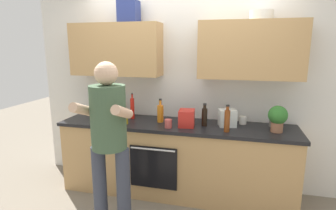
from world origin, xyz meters
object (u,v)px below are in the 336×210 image
Objects in this scene: bottle_water at (99,115)px; person_standing at (109,134)px; cup_ceramic at (168,124)px; bottle_soy at (205,116)px; potted_herb at (278,117)px; bottle_hotsauce at (132,108)px; grocery_bag_crisps at (187,118)px; grocery_bag_produce at (227,118)px; grocery_bag_bread at (115,112)px; bottle_juice at (160,113)px; bottle_oil at (125,117)px; cup_coffee at (243,120)px; bottle_soda at (96,113)px; cup_stoneware at (273,122)px; bottle_syrup at (93,105)px; bottle_vinegar at (227,120)px.

person_standing is at bearing -55.27° from bottle_water.
person_standing reaches higher than cup_ceramic.
person_standing is 6.22× the size of bottle_soy.
cup_ceramic is 0.34× the size of potted_herb.
bottle_hotsauce is at bearing 97.36° from person_standing.
grocery_bag_produce is at bearing 14.31° from grocery_bag_crisps.
cup_ceramic is (0.55, -0.29, -0.09)m from bottle_hotsauce.
grocery_bag_crisps is 0.83× the size of grocery_bag_bread.
bottle_oil is (-0.38, -0.19, -0.03)m from bottle_juice.
bottle_soda is at bearing -172.19° from cup_coffee.
bottle_water reaches higher than cup_stoneware.
bottle_oil is at bearing -172.87° from grocery_bag_crisps.
bottle_syrup reaches higher than bottle_vinegar.
bottle_soy is (0.55, -0.03, 0.00)m from bottle_juice.
cup_coffee is (1.81, 0.25, -0.04)m from bottle_soda.
bottle_vinegar reaches higher than grocery_bag_crisps.
bottle_soda is (-0.10, 0.10, -0.01)m from bottle_water.
person_standing reaches higher than bottle_hotsauce.
bottle_syrup is at bearing 179.94° from cup_stoneware.
bottle_soy is 2.91× the size of cup_coffee.
bottle_vinegar is at bearing -10.66° from bottle_syrup.
cup_coffee is (0.98, 0.16, -0.07)m from bottle_juice.
potted_herb reaches higher than bottle_soda.
bottle_soda is 0.24m from grocery_bag_bread.
bottle_water is at bearing 179.62° from bottle_vinegar.
grocery_bag_crisps is (0.19, 0.12, 0.05)m from cup_ceramic.
bottle_soy reaches higher than bottle_soda.
bottle_vinegar is at bearing -8.39° from grocery_bag_bread.
grocery_bag_crisps is (0.62, 0.75, 0.00)m from person_standing.
person_standing is 7.46× the size of bottle_water.
cup_ceramic is 0.23m from grocery_bag_crisps.
bottle_juice is 1.12× the size of grocery_bag_bread.
bottle_vinegar is (1.09, 0.64, 0.04)m from person_standing.
bottle_syrup reaches higher than bottle_juice.
bottle_soda is at bearing -179.53° from potted_herb.
bottle_syrup reaches higher than potted_herb.
bottle_soy reaches higher than grocery_bag_bread.
bottle_syrup is at bearing 129.02° from bottle_water.
bottle_water is 2.43× the size of cup_coffee.
person_standing reaches higher than bottle_juice.
person_standing is at bearing -108.12° from bottle_juice.
bottle_oil is 1.00× the size of bottle_water.
bottle_soy is 1.36× the size of grocery_bag_produce.
bottle_hotsauce is 1.24m from bottle_vinegar.
cup_ceramic is at bearing -163.36° from cup_stoneware.
bottle_syrup is 1.81m from grocery_bag_produce.
bottle_juice is 1.46× the size of grocery_bag_produce.
bottle_juice reaches higher than cup_ceramic.
bottle_hotsauce is at bearing 20.56° from bottle_soda.
grocery_bag_produce is (1.64, 0.11, 0.02)m from bottle_soda.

